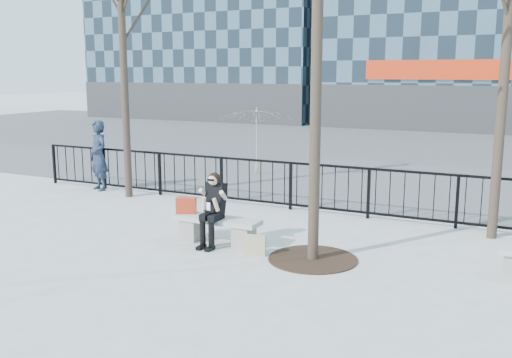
% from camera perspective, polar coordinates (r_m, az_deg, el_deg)
% --- Properties ---
extents(ground, '(120.00, 120.00, 0.00)m').
position_cam_1_polar(ground, '(10.55, -3.89, -6.43)').
color(ground, '#9E9D98').
rests_on(ground, ground).
extents(street_surface, '(60.00, 23.00, 0.01)m').
position_cam_1_polar(street_surface, '(24.46, 13.92, 3.10)').
color(street_surface, '#474747').
rests_on(street_surface, ground).
extents(railing, '(14.00, 0.06, 1.10)m').
position_cam_1_polar(railing, '(13.02, 2.67, -0.61)').
color(railing, black).
rests_on(railing, ground).
extents(tree_grate, '(1.50, 1.50, 0.02)m').
position_cam_1_polar(tree_grate, '(9.69, 5.70, -7.95)').
color(tree_grate, black).
rests_on(tree_grate, ground).
extents(bench_main, '(1.65, 0.46, 0.49)m').
position_cam_1_polar(bench_main, '(10.47, -3.91, -4.85)').
color(bench_main, gray).
rests_on(bench_main, ground).
extents(seated_woman, '(0.50, 0.64, 1.34)m').
position_cam_1_polar(seated_woman, '(10.24, -4.38, -3.08)').
color(seated_woman, black).
rests_on(seated_woman, ground).
extents(handbag, '(0.40, 0.29, 0.30)m').
position_cam_1_polar(handbag, '(10.74, -6.99, -2.63)').
color(handbag, '#AF2B15').
rests_on(handbag, bench_main).
extents(shopping_bag, '(0.40, 0.25, 0.35)m').
position_cam_1_polar(shopping_bag, '(9.82, -0.11, -6.65)').
color(shopping_bag, beige).
rests_on(shopping_bag, ground).
extents(standing_man, '(0.79, 0.67, 1.85)m').
position_cam_1_polar(standing_man, '(15.58, -15.48, 2.27)').
color(standing_man, black).
rests_on(standing_man, ground).
extents(vendor_umbrella, '(2.36, 2.40, 2.06)m').
position_cam_1_polar(vendor_umbrella, '(17.36, -0.01, 3.84)').
color(vendor_umbrella, yellow).
rests_on(vendor_umbrella, ground).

